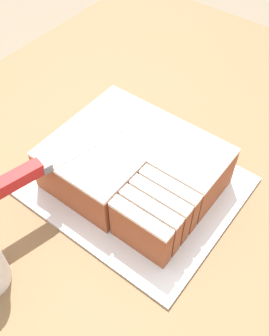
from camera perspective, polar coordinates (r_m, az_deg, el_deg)
name	(u,v)px	position (r m, az deg, el deg)	size (l,w,h in m)	color
countertop	(138,313)	(1.08, 0.57, -20.33)	(1.40, 1.10, 0.89)	brown
cake_board	(134,184)	(0.71, 0.00, -2.39)	(0.30, 0.36, 0.01)	silver
cake	(134,166)	(0.68, -0.10, 0.29)	(0.22, 0.27, 0.09)	#994C2D
knife	(39,168)	(0.63, -13.75, 0.01)	(0.32, 0.10, 0.02)	silver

